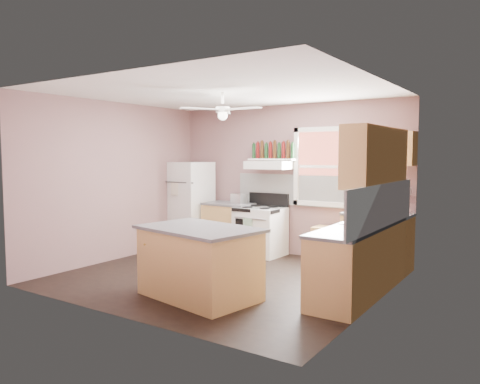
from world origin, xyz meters
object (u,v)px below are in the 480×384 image
Objects in this scene: refrigerator at (191,204)px; island at (200,264)px; stove at (260,231)px; cart at (330,246)px; toaster at (239,199)px.

island is (2.22, -2.53, -0.40)m from refrigerator.
stove and island have the same top height.
cart is (1.30, 0.11, -0.15)m from stove.
stove is at bearing 9.51° from toaster.
toaster is 0.20× the size of island.
island is at bearing -102.97° from cart.
island is (-0.65, -2.69, 0.15)m from cart.
refrigerator is 1.93× the size of stove.
cart is at bearing 8.53° from refrigerator.
stove is at bearing 7.28° from refrigerator.
stove is 0.60× the size of island.
toaster is 0.75m from stove.
refrigerator is 1.62m from stove.
toaster is at bearing 124.06° from island.
island is (0.65, -2.58, 0.00)m from stove.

